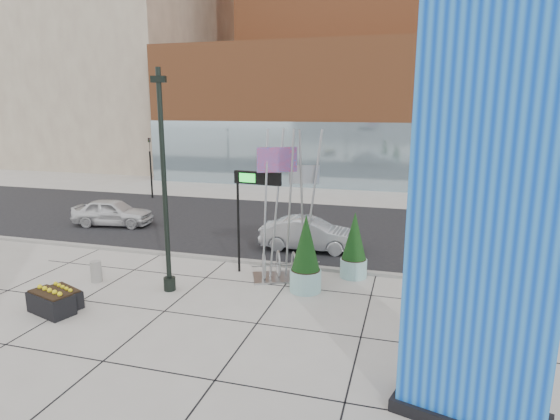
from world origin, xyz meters
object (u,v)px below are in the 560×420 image
(car_silver_mid, at_px, (309,235))
(overhead_street_sign, at_px, (255,186))
(public_art_sculpture, at_px, (287,240))
(concrete_bollard, at_px, (96,271))
(car_white_west, at_px, (113,213))
(lamp_post, at_px, (165,204))
(blue_pylon, at_px, (491,190))

(car_silver_mid, bearing_deg, overhead_street_sign, 156.57)
(public_art_sculpture, bearing_deg, overhead_street_sign, 149.63)
(public_art_sculpture, xyz_separation_m, car_silver_mid, (0.06, 3.56, -0.73))
(concrete_bollard, xyz_separation_m, car_white_west, (-4.34, 7.15, 0.32))
(lamp_post, height_order, car_white_west, lamp_post)
(lamp_post, distance_m, car_silver_mid, 7.20)
(overhead_street_sign, relative_size, car_white_west, 0.94)
(car_white_west, bearing_deg, blue_pylon, -133.74)
(concrete_bollard, distance_m, car_white_west, 8.37)
(car_silver_mid, bearing_deg, lamp_post, 145.97)
(blue_pylon, distance_m, public_art_sculpture, 9.29)
(blue_pylon, xyz_separation_m, concrete_bollard, (-12.08, 4.39, -4.32))
(overhead_street_sign, height_order, car_silver_mid, overhead_street_sign)
(blue_pylon, distance_m, car_silver_mid, 12.29)
(lamp_post, distance_m, concrete_bollard, 3.93)
(blue_pylon, height_order, car_white_west, blue_pylon)
(blue_pylon, relative_size, lamp_post, 1.32)
(blue_pylon, height_order, public_art_sculpture, blue_pylon)
(overhead_street_sign, bearing_deg, car_white_west, 161.48)
(lamp_post, xyz_separation_m, public_art_sculpture, (3.54, 2.23, -1.58))
(lamp_post, relative_size, concrete_bollard, 9.66)
(car_silver_mid, bearing_deg, blue_pylon, -153.60)
(blue_pylon, relative_size, concrete_bollard, 12.77)
(blue_pylon, relative_size, overhead_street_sign, 2.51)
(concrete_bollard, height_order, car_white_west, car_white_west)
(lamp_post, relative_size, car_white_west, 1.78)
(public_art_sculpture, height_order, overhead_street_sign, public_art_sculpture)
(blue_pylon, distance_m, overhead_street_sign, 9.77)
(public_art_sculpture, bearing_deg, blue_pylon, -72.26)
(public_art_sculpture, xyz_separation_m, concrete_bollard, (-6.46, -2.24, -1.05))
(blue_pylon, relative_size, car_silver_mid, 2.29)
(public_art_sculpture, relative_size, car_silver_mid, 1.28)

